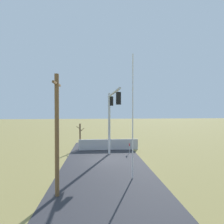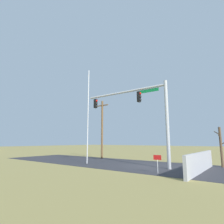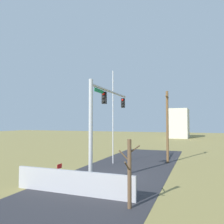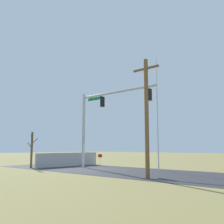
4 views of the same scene
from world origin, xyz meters
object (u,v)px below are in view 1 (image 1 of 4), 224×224
Objects in this scene: utility_pole at (57,133)px; open_sign at (129,146)px; flagpole at (133,116)px; bare_tree at (80,136)px; signal_mast at (111,111)px.

utility_pole is 6.15× the size of open_sign.
bare_tree is at bearing 24.47° from flagpole.
utility_pole is at bearing 179.14° from bare_tree.
utility_pole is 12.46m from open_sign.
signal_mast is 0.89× the size of flagpole.
bare_tree is at bearing -0.86° from utility_pole.
utility_pole is at bearing 148.37° from open_sign.
utility_pole is (-7.95, 3.96, -1.20)m from signal_mast.
bare_tree is (13.43, -0.20, -2.16)m from utility_pole.
open_sign is at bearing -31.63° from utility_pole.
bare_tree is at bearing 63.02° from open_sign.
flagpole is at bearing -167.40° from signal_mast.
utility_pole is (-2.47, 5.19, -0.87)m from flagpole.
bare_tree is (10.95, 4.99, -3.03)m from flagpole.
open_sign is (2.35, -2.38, -4.21)m from signal_mast.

